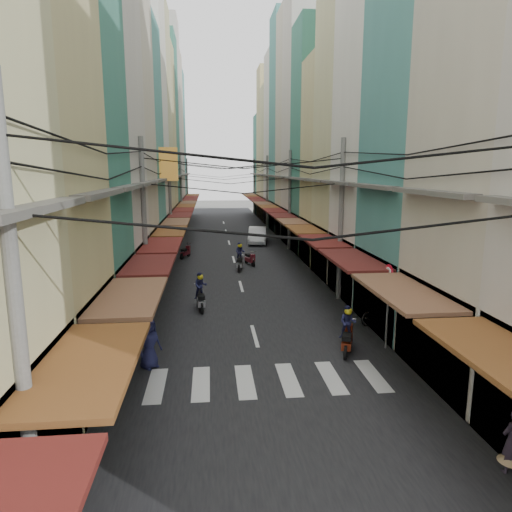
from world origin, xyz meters
TOP-DOWN VIEW (x-y plane):
  - ground at (0.00, 0.00)m, footprint 160.00×160.00m
  - road at (0.00, 20.00)m, footprint 10.00×80.00m
  - sidewalk_left at (-6.50, 20.00)m, footprint 3.00×80.00m
  - sidewalk_right at (6.50, 20.00)m, footprint 3.00×80.00m
  - crosswalk at (-0.00, -6.00)m, footprint 7.55×2.40m
  - building_row_left at (-7.92, 16.56)m, footprint 7.80×67.67m
  - building_row_right at (7.92, 16.45)m, footprint 7.80×68.98m
  - utility_poles at (0.00, 15.01)m, footprint 10.20×66.13m
  - white_car at (2.58, 21.50)m, footprint 5.46×2.73m
  - bicycle at (5.53, -1.04)m, footprint 1.93×1.35m
  - moving_scooters at (0.02, 5.20)m, footprint 7.28×20.76m
  - parked_scooters at (4.54, -4.68)m, footprint 12.93×14.73m
  - pedestrians at (-4.40, 3.41)m, footprint 12.43×26.79m
  - market_umbrella at (7.14, -6.13)m, footprint 2.53×2.53m
  - traffic_sign at (4.78, -3.78)m, footprint 0.10×0.71m

SIDE VIEW (x-z plane):
  - ground at x=0.00m, z-range 0.00..0.00m
  - white_car at x=2.58m, z-range -0.92..0.92m
  - bicycle at x=5.53m, z-range -0.62..0.62m
  - road at x=0.00m, z-range 0.00..0.02m
  - crosswalk at x=0.00m, z-range 0.02..0.03m
  - sidewalk_left at x=-6.50m, z-range 0.00..0.06m
  - sidewalk_right at x=6.50m, z-range 0.00..0.06m
  - parked_scooters at x=4.54m, z-range -0.04..0.97m
  - moving_scooters at x=0.02m, z-range -0.40..1.48m
  - pedestrians at x=-4.40m, z-range -0.07..2.19m
  - market_umbrella at x=7.14m, z-range 1.02..3.68m
  - traffic_sign at x=4.78m, z-range 0.78..4.04m
  - utility_poles at x=0.00m, z-range 2.49..10.69m
  - building_row_right at x=7.92m, z-range -1.89..20.71m
  - building_row_left at x=-7.92m, z-range -2.07..21.63m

